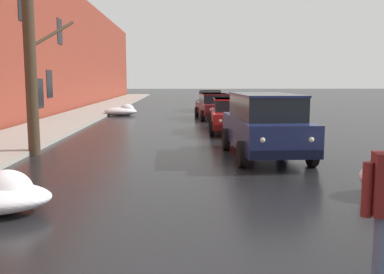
{
  "coord_description": "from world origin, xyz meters",
  "views": [
    {
      "loc": [
        -0.1,
        -4.41,
        2.22
      ],
      "look_at": [
        0.19,
        6.24,
        0.81
      ],
      "focal_mm": 40.64,
      "sensor_mm": 36.0,
      "label": 1
    }
  ],
  "objects_px": {
    "suv_darkblue_approaching_near_lane": "(265,123)",
    "sedan_maroon_parked_kerbside_mid": "(215,106)",
    "bare_tree_second_along_sidewalk": "(31,27)",
    "sedan_red_parked_kerbside_close": "(231,114)",
    "sedan_grey_parked_far_down_block": "(210,100)"
  },
  "relations": [
    {
      "from": "suv_darkblue_approaching_near_lane",
      "to": "sedan_maroon_parked_kerbside_mid",
      "type": "height_order",
      "value": "suv_darkblue_approaching_near_lane"
    },
    {
      "from": "sedan_maroon_parked_kerbside_mid",
      "to": "sedan_grey_parked_far_down_block",
      "type": "relative_size",
      "value": 1.03
    },
    {
      "from": "sedan_red_parked_kerbside_close",
      "to": "sedan_grey_parked_far_down_block",
      "type": "bearing_deg",
      "value": 90.05
    },
    {
      "from": "bare_tree_second_along_sidewalk",
      "to": "sedan_red_parked_kerbside_close",
      "type": "bearing_deg",
      "value": 40.51
    },
    {
      "from": "suv_darkblue_approaching_near_lane",
      "to": "sedan_red_parked_kerbside_close",
      "type": "xyz_separation_m",
      "value": [
        -0.26,
        6.14,
        -0.24
      ]
    },
    {
      "from": "sedan_red_parked_kerbside_close",
      "to": "sedan_maroon_parked_kerbside_mid",
      "type": "distance_m",
      "value": 6.16
    },
    {
      "from": "bare_tree_second_along_sidewalk",
      "to": "sedan_grey_parked_far_down_block",
      "type": "distance_m",
      "value": 19.5
    },
    {
      "from": "bare_tree_second_along_sidewalk",
      "to": "sedan_red_parked_kerbside_close",
      "type": "relative_size",
      "value": 1.51
    },
    {
      "from": "suv_darkblue_approaching_near_lane",
      "to": "sedan_maroon_parked_kerbside_mid",
      "type": "bearing_deg",
      "value": 92.12
    },
    {
      "from": "suv_darkblue_approaching_near_lane",
      "to": "sedan_maroon_parked_kerbside_mid",
      "type": "relative_size",
      "value": 1.04
    },
    {
      "from": "bare_tree_second_along_sidewalk",
      "to": "sedan_maroon_parked_kerbside_mid",
      "type": "distance_m",
      "value": 13.55
    },
    {
      "from": "bare_tree_second_along_sidewalk",
      "to": "suv_darkblue_approaching_near_lane",
      "type": "distance_m",
      "value": 7.26
    },
    {
      "from": "bare_tree_second_along_sidewalk",
      "to": "sedan_grey_parked_far_down_block",
      "type": "bearing_deg",
      "value": 70.52
    },
    {
      "from": "suv_darkblue_approaching_near_lane",
      "to": "sedan_maroon_parked_kerbside_mid",
      "type": "xyz_separation_m",
      "value": [
        -0.46,
        12.3,
        -0.23
      ]
    },
    {
      "from": "sedan_red_parked_kerbside_close",
      "to": "sedan_maroon_parked_kerbside_mid",
      "type": "bearing_deg",
      "value": 91.81
    }
  ]
}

